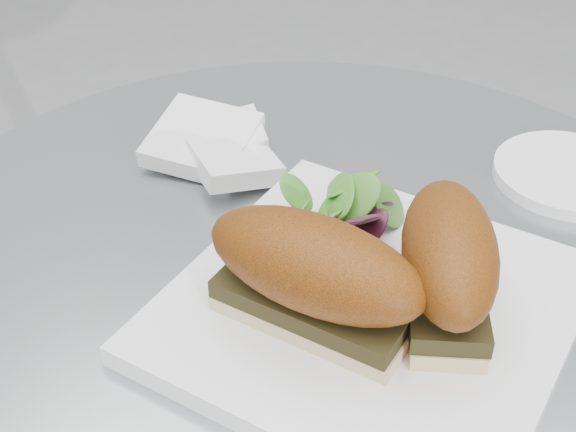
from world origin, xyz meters
The scene contains 6 objects.
plate centered at (0.06, -0.04, 0.74)m, with size 0.27×0.27×0.02m, color white.
sandwich_left centered at (0.03, -0.07, 0.79)m, with size 0.17×0.10×0.08m.
sandwich_right centered at (0.11, -0.03, 0.79)m, with size 0.10×0.15×0.08m.
salad centered at (0.02, 0.03, 0.77)m, with size 0.10×0.10×0.05m, color #599B32, non-canonical shape.
napkin centered at (-0.12, 0.10, 0.74)m, with size 0.12×0.12×0.02m, color white, non-canonical shape.
saucer centered at (0.18, 0.19, 0.74)m, with size 0.13×0.13×0.01m, color white.
Camera 1 is at (0.15, -0.45, 1.13)m, focal length 50.00 mm.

